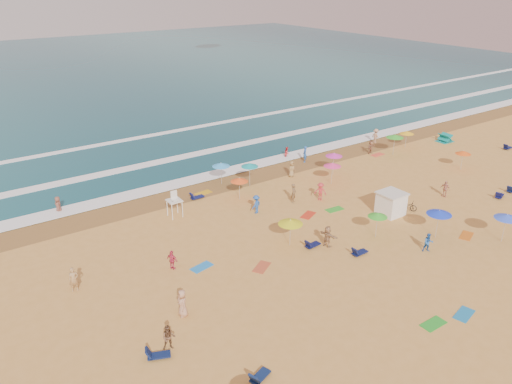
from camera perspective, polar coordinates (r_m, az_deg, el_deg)
ground at (r=43.44m, az=6.93°, el=-3.77°), size 220.00×220.00×0.00m
ocean at (r=117.12m, az=-21.91°, el=12.30°), size 220.00×140.00×0.18m
wet_sand at (r=52.47m, az=-2.08°, el=1.41°), size 220.00×220.00×0.00m
surf_foam at (r=59.57m, az=-6.70°, el=4.13°), size 200.00×18.70×0.05m
cabana at (r=46.20m, az=15.17°, el=-1.33°), size 2.00×2.00×2.00m
cabana_roof at (r=45.78m, az=15.31°, el=-0.13°), size 2.20×2.20×0.12m
bicycle at (r=47.63m, az=16.87°, el=-1.47°), size 1.42×1.86×0.94m
lifeguard_stand at (r=44.76m, az=-9.29°, el=-1.55°), size 1.20×1.20×2.10m
beach_umbrellas at (r=44.89m, az=7.14°, el=0.23°), size 58.56×29.08×0.75m
loungers at (r=43.82m, az=13.53°, el=-3.79°), size 52.22×23.25×0.34m
towels at (r=40.34m, az=7.17°, el=-6.06°), size 45.55×27.38×0.03m
popup_tents at (r=62.17m, az=24.61°, el=3.41°), size 9.41×17.43×1.20m
beachgoers at (r=46.87m, az=4.67°, el=-0.38°), size 41.91×24.58×2.14m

